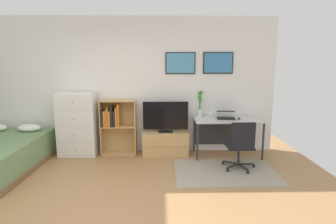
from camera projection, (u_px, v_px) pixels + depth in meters
ground_plane at (99, 212)px, 3.50m from camera, size 7.20×7.20×0.00m
wall_back_with_posters at (123, 85)px, 5.63m from camera, size 6.12×0.09×2.70m
area_rug at (225, 171)px, 4.77m from camera, size 1.70×1.20×0.01m
dresser at (77, 124)px, 5.48m from camera, size 0.72×0.46×1.25m
bookshelf at (115, 123)px, 5.56m from camera, size 0.69×0.30×1.09m
tv_stand at (166, 143)px, 5.61m from camera, size 0.90×0.41×0.46m
television at (166, 117)px, 5.48m from camera, size 0.88×0.16×0.60m
desk at (227, 125)px, 5.53m from camera, size 1.29×0.61×0.74m
office_chair at (241, 144)px, 4.76m from camera, size 0.56×0.58×0.86m
laptop at (226, 115)px, 5.49m from camera, size 0.39×0.41×0.15m
computer_mouse at (239, 118)px, 5.39m from camera, size 0.06×0.10×0.03m
bamboo_vase at (200, 104)px, 5.54m from camera, size 0.11×0.11×0.53m
wine_glass at (210, 113)px, 5.36m from camera, size 0.07×0.07×0.18m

